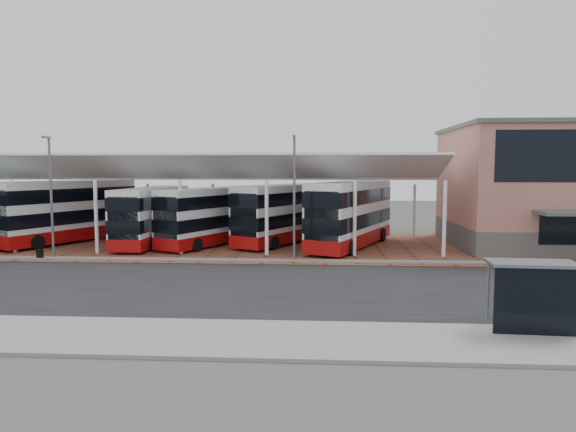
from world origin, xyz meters
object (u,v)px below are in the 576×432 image
terminal (575,186)px  bus_3 (213,216)px  bus_0 (13,215)px  bus_2 (152,216)px  bus_shelter (542,289)px  bus_1 (68,212)px  bus_4 (285,214)px  bus_5 (351,215)px

terminal → bus_3: 27.82m
bus_0 → bus_2: size_ratio=1.03×
bus_2 → bus_shelter: bus_2 is taller
bus_1 → bus_3: bearing=22.3°
bus_0 → bus_1: 4.09m
bus_2 → bus_3: 4.78m
bus_4 → bus_5: size_ratio=0.92×
bus_2 → bus_0: bearing=-175.1°
bus_1 → bus_shelter: size_ratio=3.73×
bus_shelter → bus_3: bearing=131.1°
bus_1 → bus_shelter: bearing=-12.5°
bus_0 → bus_shelter: bus_0 is taller
bus_1 → bus_2: bearing=19.4°
bus_0 → bus_shelter: size_ratio=3.47×
terminal → bus_4: bearing=178.7°
terminal → bus_2: terminal is taller
terminal → bus_0: (-43.58, -1.26, -2.36)m
bus_2 → bus_shelter: 29.63m
bus_3 → bus_4: (5.54, 1.29, 0.11)m
bus_1 → bus_3: (11.94, -0.54, -0.25)m
bus_1 → bus_3: size_ratio=1.12×
bus_0 → bus_3: bearing=9.8°
bus_3 → bus_5: (10.72, -0.56, 0.25)m
bus_0 → bus_5: bearing=7.9°
bus_0 → bus_shelter: bearing=-24.5°
bus_5 → bus_4: bearing=-176.8°
bus_1 → terminal: bearing=25.3°
bus_2 → bus_4: 10.43m
terminal → bus_5: 17.16m
bus_4 → bus_5: 5.50m
bus_1 → bus_5: size_ratio=0.99×
bus_0 → bus_4: size_ratio=1.00×
terminal → bus_0: terminal is taller
bus_2 → terminal: bearing=4.8°
bus_0 → bus_5: (26.61, -0.07, 0.22)m
bus_0 → bus_1: (3.95, 1.03, 0.22)m
bus_4 → bus_shelter: bus_4 is taller
bus_3 → bus_0: bearing=-151.9°
bus_1 → bus_4: (17.48, 0.75, -0.15)m
terminal → bus_shelter: size_ratio=5.71×
bus_1 → bus_2: size_ratio=1.10×
bus_3 → bus_5: 10.74m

